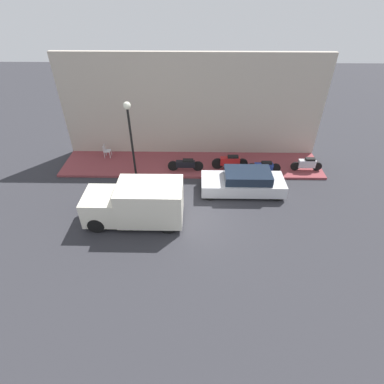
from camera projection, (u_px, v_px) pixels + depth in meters
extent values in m
plane|color=#2D2D33|center=(190.00, 216.00, 14.51)|extent=(60.00, 60.00, 0.00)
cube|color=brown|center=(192.00, 164.00, 18.22)|extent=(2.87, 15.43, 0.13)
cube|color=#B2A899|center=(192.00, 107.00, 17.70)|extent=(0.30, 15.43, 6.12)
cube|color=silver|center=(242.00, 184.00, 15.81)|extent=(1.68, 4.34, 0.65)
cube|color=#192333|center=(248.00, 175.00, 15.47)|extent=(1.48, 2.39, 0.48)
cylinder|color=black|center=(210.00, 195.00, 15.37)|extent=(0.20, 0.57, 0.57)
cylinder|color=black|center=(209.00, 179.00, 16.53)|extent=(0.20, 0.57, 0.57)
cylinder|color=black|center=(277.00, 196.00, 15.32)|extent=(0.20, 0.57, 0.57)
cylinder|color=black|center=(272.00, 180.00, 16.48)|extent=(0.20, 0.57, 0.57)
cube|color=silver|center=(151.00, 202.00, 13.61)|extent=(1.89, 2.92, 1.79)
cube|color=silver|center=(103.00, 206.00, 13.80)|extent=(1.80, 1.57, 1.25)
cube|color=#192333|center=(96.00, 200.00, 13.60)|extent=(1.61, 0.86, 0.50)
cylinder|color=black|center=(96.00, 225.00, 13.42)|extent=(0.22, 0.76, 0.76)
cylinder|color=black|center=(105.00, 203.00, 14.73)|extent=(0.22, 0.76, 0.76)
cylinder|color=black|center=(168.00, 226.00, 13.38)|extent=(0.22, 0.76, 0.76)
cylinder|color=black|center=(171.00, 203.00, 14.69)|extent=(0.22, 0.76, 0.76)
cube|color=navy|center=(264.00, 166.00, 17.09)|extent=(0.30, 1.05, 0.35)
cube|color=black|center=(267.00, 163.00, 16.95)|extent=(0.27, 0.57, 0.12)
cylinder|color=black|center=(252.00, 168.00, 17.18)|extent=(0.10, 0.61, 0.61)
cylinder|color=black|center=(275.00, 168.00, 17.16)|extent=(0.10, 0.61, 0.61)
cube|color=black|center=(186.00, 164.00, 17.29)|extent=(0.30, 1.10, 0.36)
cube|color=black|center=(188.00, 160.00, 17.14)|extent=(0.27, 0.60, 0.12)
cylinder|color=black|center=(173.00, 166.00, 17.38)|extent=(0.10, 0.61, 0.61)
cylinder|color=black|center=(198.00, 166.00, 17.36)|extent=(0.10, 0.61, 0.61)
cube|color=#B7B7BF|center=(307.00, 164.00, 17.30)|extent=(0.30, 0.97, 0.46)
cube|color=black|center=(310.00, 159.00, 17.13)|extent=(0.27, 0.53, 0.12)
cylinder|color=black|center=(295.00, 166.00, 17.43)|extent=(0.10, 0.53, 0.53)
cylinder|color=black|center=(317.00, 166.00, 17.41)|extent=(0.10, 0.53, 0.53)
cube|color=#B21E1E|center=(230.00, 161.00, 17.40)|extent=(0.30, 1.12, 0.47)
cube|color=black|center=(233.00, 157.00, 17.22)|extent=(0.27, 0.61, 0.12)
cylinder|color=black|center=(217.00, 164.00, 17.52)|extent=(0.10, 0.67, 0.67)
cylinder|color=black|center=(242.00, 164.00, 17.50)|extent=(0.10, 0.67, 0.67)
cylinder|color=black|center=(132.00, 143.00, 16.08)|extent=(0.12, 0.12, 3.93)
sphere|color=silver|center=(127.00, 106.00, 14.84)|extent=(0.39, 0.39, 0.39)
cube|color=silver|center=(107.00, 151.00, 18.59)|extent=(0.40, 0.40, 0.04)
cube|color=silver|center=(104.00, 148.00, 18.47)|extent=(0.40, 0.04, 0.36)
cylinder|color=silver|center=(110.00, 155.00, 18.58)|extent=(0.04, 0.04, 0.40)
cylinder|color=silver|center=(111.00, 153.00, 18.86)|extent=(0.04, 0.04, 0.40)
cylinder|color=silver|center=(104.00, 155.00, 18.59)|extent=(0.04, 0.04, 0.40)
cylinder|color=silver|center=(106.00, 153.00, 18.86)|extent=(0.04, 0.04, 0.40)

